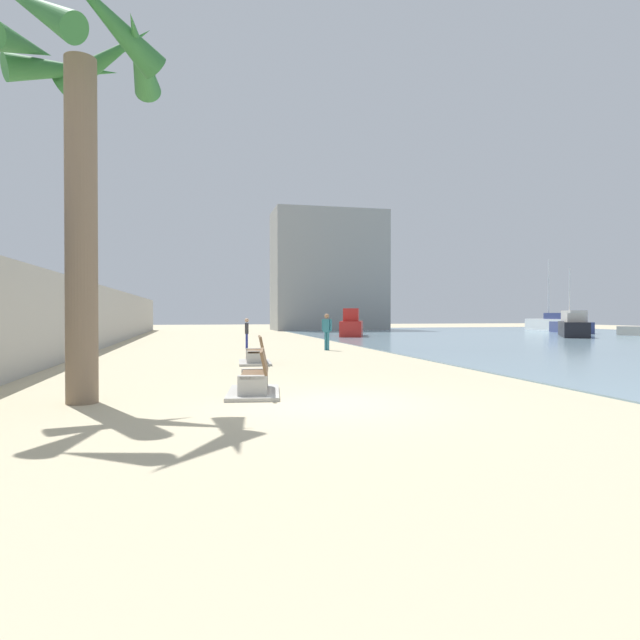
{
  "coord_description": "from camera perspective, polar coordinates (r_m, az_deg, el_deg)",
  "views": [
    {
      "loc": [
        -2.39,
        -10.29,
        1.77
      ],
      "look_at": [
        3.38,
        14.97,
        1.46
      ],
      "focal_mm": 30.08,
      "sensor_mm": 36.0,
      "label": 1
    }
  ],
  "objects": [
    {
      "name": "boat_far_left",
      "position": [
        44.74,
        25.34,
        -0.71
      ],
      "size": [
        5.14,
        6.6,
        1.78
      ],
      "color": "black",
      "rests_on": "water_bay"
    },
    {
      "name": "ground_plane",
      "position": [
        28.45,
        -8.03,
        -2.89
      ],
      "size": [
        120.0,
        120.0,
        0.0
      ],
      "primitive_type": "plane",
      "color": "#C6B793"
    },
    {
      "name": "boat_distant",
      "position": [
        41.14,
        3.37,
        -0.62
      ],
      "size": [
        3.02,
        4.89,
        2.12
      ],
      "color": "red",
      "rests_on": "water_bay"
    },
    {
      "name": "harbor_building",
      "position": [
        58.14,
        0.92,
        5.23
      ],
      "size": [
        12.0,
        6.0,
        12.76
      ],
      "primitive_type": "cube",
      "color": "gray",
      "rests_on": "ground"
    },
    {
      "name": "boat_outer",
      "position": [
        60.8,
        23.4,
        -0.31
      ],
      "size": [
        1.45,
        7.0,
        7.41
      ],
      "color": "white",
      "rests_on": "water_bay"
    },
    {
      "name": "seawall",
      "position": [
        28.75,
        -23.1,
        0.29
      ],
      "size": [
        0.8,
        64.0,
        3.2
      ],
      "primitive_type": "cube",
      "color": "#ADAAA3",
      "rests_on": "ground"
    },
    {
      "name": "bench_far",
      "position": [
        19.1,
        -6.87,
        -3.93
      ],
      "size": [
        1.25,
        2.17,
        0.98
      ],
      "color": "#ADAAA3",
      "rests_on": "ground"
    },
    {
      "name": "palm_tree",
      "position": [
        12.25,
        -24.1,
        19.51
      ],
      "size": [
        3.39,
        3.5,
        8.1
      ],
      "color": "#7A6651",
      "rests_on": "ground"
    },
    {
      "name": "person_standing",
      "position": [
        26.96,
        -7.8,
        -1.21
      ],
      "size": [
        0.21,
        0.53,
        1.54
      ],
      "color": "navy",
      "rests_on": "ground"
    },
    {
      "name": "boat_nearest",
      "position": [
        53.2,
        25.17,
        -0.44
      ],
      "size": [
        4.03,
        6.39,
        5.93
      ],
      "color": "navy",
      "rests_on": "water_bay"
    },
    {
      "name": "person_walking",
      "position": [
        25.78,
        0.73,
        -0.93
      ],
      "size": [
        0.42,
        0.38,
        1.77
      ],
      "color": "teal",
      "rests_on": "ground"
    },
    {
      "name": "bench_near",
      "position": [
        11.86,
        -6.94,
        -6.75
      ],
      "size": [
        1.38,
        2.23,
        0.98
      ],
      "color": "#ADAAA3",
      "rests_on": "ground"
    },
    {
      "name": "water_bay",
      "position": [
        38.73,
        30.13,
        -2.0
      ],
      "size": [
        36.0,
        68.0,
        0.04
      ],
      "primitive_type": "cube",
      "color": "#7A99A8",
      "rests_on": "ground"
    }
  ]
}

